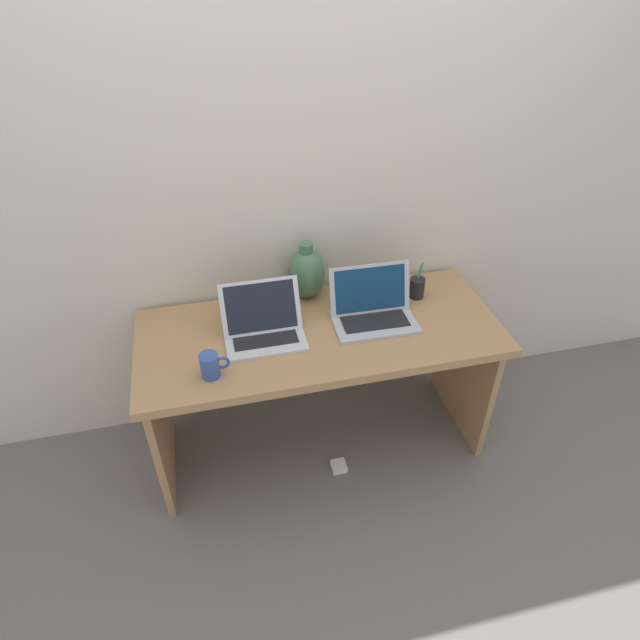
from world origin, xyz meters
TOP-DOWN VIEW (x-y plane):
  - ground_plane at (0.00, 0.00)m, footprint 6.00×6.00m
  - back_wall at (0.00, 0.36)m, footprint 4.40×0.04m
  - desk at (0.00, 0.00)m, footprint 1.53×0.64m
  - laptop_left at (-0.24, 0.02)m, footprint 0.33×0.25m
  - laptop_right at (0.24, 0.03)m, footprint 0.36×0.25m
  - green_vase at (-0.00, 0.26)m, footprint 0.17×0.17m
  - coffee_mug at (-0.47, -0.18)m, footprint 0.11×0.07m
  - pen_cup at (0.49, 0.14)m, footprint 0.07×0.07m
  - power_brick at (0.05, -0.19)m, footprint 0.07×0.07m

SIDE VIEW (x-z plane):
  - ground_plane at x=0.00m, z-range 0.00..0.00m
  - power_brick at x=0.05m, z-range 0.00..0.03m
  - desk at x=0.00m, z-range 0.21..0.92m
  - pen_cup at x=0.49m, z-range 0.67..0.85m
  - coffee_mug at x=-0.47m, z-range 0.71..0.81m
  - laptop_left at x=-0.24m, z-range 0.66..0.87m
  - laptop_right at x=0.24m, z-range 0.65..0.88m
  - green_vase at x=0.00m, z-range 0.69..0.97m
  - back_wall at x=0.00m, z-range 0.00..2.40m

